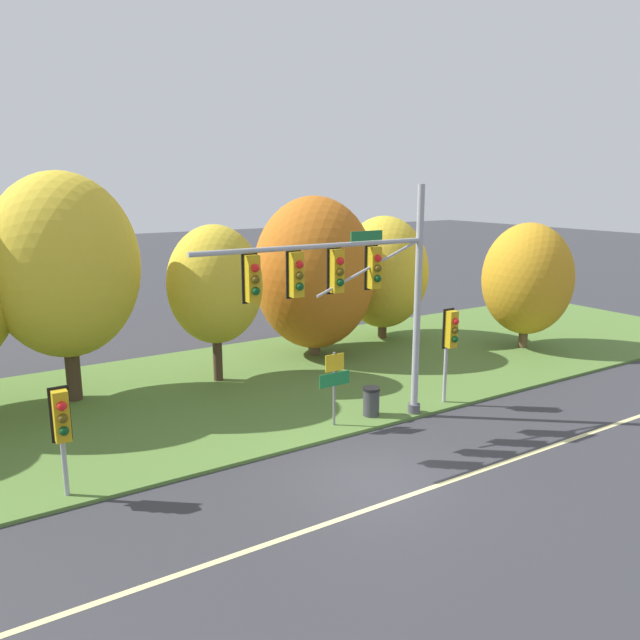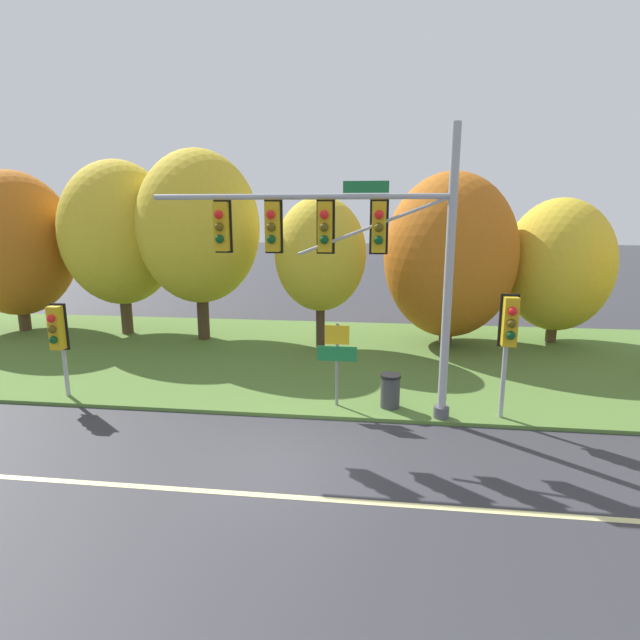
% 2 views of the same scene
% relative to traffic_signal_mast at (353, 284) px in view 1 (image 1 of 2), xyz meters
% --- Properties ---
extents(ground_plane, '(160.00, 160.00, 0.00)m').
position_rel_traffic_signal_mast_xyz_m(ground_plane, '(-1.19, -2.78, -4.53)').
color(ground_plane, '#333338').
extents(lane_stripe, '(36.00, 0.16, 0.01)m').
position_rel_traffic_signal_mast_xyz_m(lane_stripe, '(-1.19, -3.98, -4.53)').
color(lane_stripe, beige).
rests_on(lane_stripe, ground).
extents(grass_verge, '(48.00, 11.50, 0.10)m').
position_rel_traffic_signal_mast_xyz_m(grass_verge, '(-1.19, 5.47, -4.48)').
color(grass_verge, '#517533').
rests_on(grass_verge, ground).
extents(traffic_signal_mast, '(7.61, 0.49, 7.25)m').
position_rel_traffic_signal_mast_xyz_m(traffic_signal_mast, '(0.00, 0.00, 0.00)').
color(traffic_signal_mast, '#9EA0A5').
rests_on(traffic_signal_mast, grass_verge).
extents(pedestrian_signal_near_kerb, '(0.46, 0.55, 2.73)m').
position_rel_traffic_signal_mast_xyz_m(pedestrian_signal_near_kerb, '(-8.10, 0.13, -2.51)').
color(pedestrian_signal_near_kerb, '#9EA0A5').
rests_on(pedestrian_signal_near_kerb, grass_verge).
extents(pedestrian_signal_further_along, '(0.46, 0.55, 3.25)m').
position_rel_traffic_signal_mast_xyz_m(pedestrian_signal_further_along, '(4.03, 0.06, -2.06)').
color(pedestrian_signal_further_along, '#9EA0A5').
rests_on(pedestrian_signal_further_along, grass_verge).
extents(route_sign_post, '(1.08, 0.08, 2.32)m').
position_rel_traffic_signal_mast_xyz_m(route_sign_post, '(-0.28, 0.51, -2.94)').
color(route_sign_post, slate).
rests_on(route_sign_post, grass_verge).
extents(tree_behind_signpost, '(4.89, 4.89, 7.69)m').
position_rel_traffic_signal_mast_xyz_m(tree_behind_signpost, '(-6.50, 7.23, 0.18)').
color(tree_behind_signpost, '#423021').
rests_on(tree_behind_signpost, grass_verge).
extents(tree_mid_verge, '(3.49, 3.49, 5.83)m').
position_rel_traffic_signal_mast_xyz_m(tree_mid_verge, '(-1.48, 6.58, -0.79)').
color(tree_mid_verge, '#423021').
rests_on(tree_mid_verge, grass_verge).
extents(tree_tall_centre, '(5.15, 5.15, 6.77)m').
position_rel_traffic_signal_mast_xyz_m(tree_tall_centre, '(3.50, 7.71, -0.89)').
color(tree_tall_centre, brown).
rests_on(tree_tall_centre, grass_verge).
extents(tree_right_far, '(4.21, 4.21, 5.79)m').
position_rel_traffic_signal_mast_xyz_m(tree_right_far, '(7.83, 8.48, -1.28)').
color(tree_right_far, '#4C3823').
rests_on(tree_right_far, grass_verge).
extents(tree_furthest_back, '(3.95, 3.95, 5.59)m').
position_rel_traffic_signal_mast_xyz_m(tree_furthest_back, '(12.07, 3.63, -1.32)').
color(tree_furthest_back, brown).
rests_on(tree_furthest_back, grass_verge).
extents(trash_bin, '(0.56, 0.56, 0.93)m').
position_rel_traffic_signal_mast_xyz_m(trash_bin, '(1.18, 0.56, -3.96)').
color(trash_bin, '#38383D').
rests_on(trash_bin, grass_verge).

